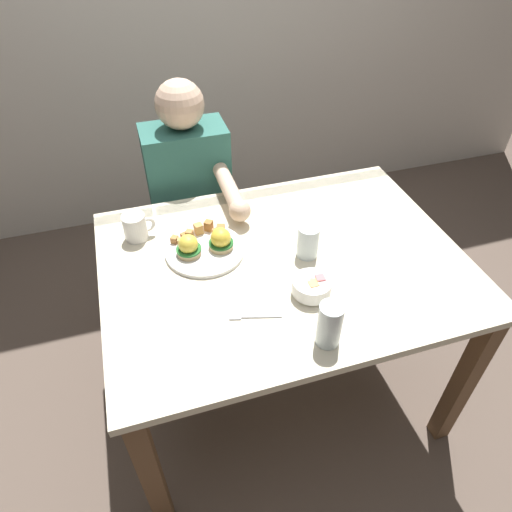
{
  "coord_description": "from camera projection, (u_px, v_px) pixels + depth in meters",
  "views": [
    {
      "loc": [
        -0.42,
        -1.05,
        1.75
      ],
      "look_at": [
        -0.1,
        0.0,
        0.78
      ],
      "focal_mm": 31.81,
      "sensor_mm": 36.0,
      "label": 1
    }
  ],
  "objects": [
    {
      "name": "fruit_bowl",
      "position": [
        312.0,
        287.0,
        1.38
      ],
      "size": [
        0.12,
        0.12,
        0.06
      ],
      "color": "white",
      "rests_on": "dining_table"
    },
    {
      "name": "dining_table",
      "position": [
        283.0,
        282.0,
        1.59
      ],
      "size": [
        1.2,
        0.9,
        0.74
      ],
      "color": "beige",
      "rests_on": "ground_plane"
    },
    {
      "name": "fork",
      "position": [
        252.0,
        316.0,
        1.33
      ],
      "size": [
        0.15,
        0.06,
        0.0
      ],
      "color": "silver",
      "rests_on": "dining_table"
    },
    {
      "name": "coffee_mug",
      "position": [
        136.0,
        226.0,
        1.57
      ],
      "size": [
        0.11,
        0.08,
        0.09
      ],
      "color": "white",
      "rests_on": "dining_table"
    },
    {
      "name": "eggs_benedict_plate",
      "position": [
        205.0,
        246.0,
        1.53
      ],
      "size": [
        0.27,
        0.27,
        0.09
      ],
      "color": "white",
      "rests_on": "dining_table"
    },
    {
      "name": "water_glass_far",
      "position": [
        308.0,
        243.0,
        1.5
      ],
      "size": [
        0.07,
        0.07,
        0.11
      ],
      "color": "silver",
      "rests_on": "dining_table"
    },
    {
      "name": "diner_person",
      "position": [
        192.0,
        195.0,
        1.96
      ],
      "size": [
        0.34,
        0.54,
        1.14
      ],
      "color": "#33333D",
      "rests_on": "ground_plane"
    },
    {
      "name": "ground_plane",
      "position": [
        277.0,
        383.0,
        2.01
      ],
      "size": [
        6.0,
        6.0,
        0.0
      ],
      "primitive_type": "plane",
      "color": "brown"
    },
    {
      "name": "water_glass_near",
      "position": [
        329.0,
        326.0,
        1.22
      ],
      "size": [
        0.07,
        0.07,
        0.14
      ],
      "color": "silver",
      "rests_on": "dining_table"
    }
  ]
}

